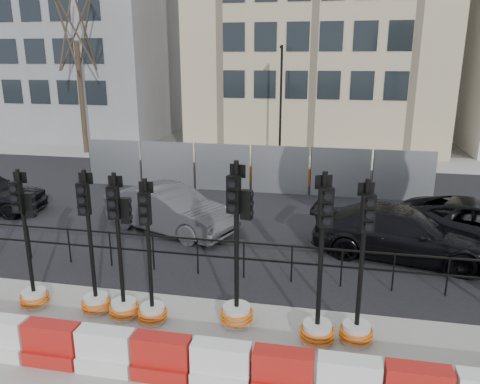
# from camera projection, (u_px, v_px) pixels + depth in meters

# --- Properties ---
(ground) EXTENTS (120.00, 120.00, 0.00)m
(ground) POSITION_uv_depth(u_px,v_px,m) (184.00, 297.00, 10.94)
(ground) COLOR #51514C
(ground) RESTS_ON ground
(sidewalk_near) EXTENTS (40.00, 6.00, 0.02)m
(sidewalk_near) POSITION_uv_depth(u_px,v_px,m) (131.00, 380.00, 8.11)
(sidewalk_near) COLOR gray
(sidewalk_near) RESTS_ON ground
(road) EXTENTS (40.00, 14.00, 0.03)m
(road) POSITION_uv_depth(u_px,v_px,m) (241.00, 207.00, 17.54)
(road) COLOR black
(road) RESTS_ON ground
(sidewalk_far) EXTENTS (40.00, 4.00, 0.02)m
(sidewalk_far) POSITION_uv_depth(u_px,v_px,m) (272.00, 158.00, 26.02)
(sidewalk_far) COLOR gray
(sidewalk_far) RESTS_ON ground
(building_grey) EXTENTS (11.00, 9.06, 14.00)m
(building_grey) POSITION_uv_depth(u_px,v_px,m) (85.00, 33.00, 32.35)
(building_grey) COLOR gray
(building_grey) RESTS_ON ground
(kerb_railing) EXTENTS (18.00, 0.04, 1.00)m
(kerb_railing) POSITION_uv_depth(u_px,v_px,m) (198.00, 250.00, 11.88)
(kerb_railing) COLOR black
(kerb_railing) RESTS_ON ground
(heras_fencing) EXTENTS (14.33, 1.72, 2.00)m
(heras_fencing) POSITION_uv_depth(u_px,v_px,m) (254.00, 172.00, 19.99)
(heras_fencing) COLOR gray
(heras_fencing) RESTS_ON ground
(lamp_post_far) EXTENTS (0.12, 0.56, 6.00)m
(lamp_post_far) POSITION_uv_depth(u_px,v_px,m) (281.00, 101.00, 24.08)
(lamp_post_far) COLOR black
(lamp_post_far) RESTS_ON ground
(tree_bare_far) EXTENTS (2.00, 2.00, 9.00)m
(tree_bare_far) POSITION_uv_depth(u_px,v_px,m) (76.00, 34.00, 25.77)
(tree_bare_far) COLOR #473828
(tree_bare_far) RESTS_ON ground
(barrier_row) EXTENTS (16.75, 0.50, 0.80)m
(barrier_row) POSITION_uv_depth(u_px,v_px,m) (134.00, 355.00, 8.20)
(barrier_row) COLOR red
(barrier_row) RESTS_ON ground
(traffic_signal_b) EXTENTS (0.63, 0.63, 3.18)m
(traffic_signal_b) POSITION_uv_depth(u_px,v_px,m) (32.00, 276.00, 10.31)
(traffic_signal_b) COLOR white
(traffic_signal_b) RESTS_ON ground
(traffic_signal_c) EXTENTS (0.64, 0.64, 3.22)m
(traffic_signal_c) POSITION_uv_depth(u_px,v_px,m) (94.00, 285.00, 10.10)
(traffic_signal_c) COLOR white
(traffic_signal_c) RESTS_ON ground
(traffic_signal_d) EXTENTS (0.63, 0.63, 3.21)m
(traffic_signal_d) POSITION_uv_depth(u_px,v_px,m) (123.00, 285.00, 9.86)
(traffic_signal_d) COLOR white
(traffic_signal_d) RESTS_ON ground
(traffic_signal_e) EXTENTS (0.62, 0.62, 3.14)m
(traffic_signal_e) POSITION_uv_depth(u_px,v_px,m) (151.00, 295.00, 9.72)
(traffic_signal_e) COLOR white
(traffic_signal_e) RESTS_ON ground
(traffic_signal_f) EXTENTS (0.69, 0.69, 3.51)m
(traffic_signal_f) POSITION_uv_depth(u_px,v_px,m) (237.00, 288.00, 9.58)
(traffic_signal_f) COLOR white
(traffic_signal_f) RESTS_ON ground
(traffic_signal_g) EXTENTS (0.68, 0.68, 3.46)m
(traffic_signal_g) POSITION_uv_depth(u_px,v_px,m) (318.00, 310.00, 8.99)
(traffic_signal_g) COLOR white
(traffic_signal_g) RESTS_ON ground
(traffic_signal_h) EXTENTS (0.65, 0.65, 3.32)m
(traffic_signal_h) POSITION_uv_depth(u_px,v_px,m) (358.00, 311.00, 9.00)
(traffic_signal_h) COLOR white
(traffic_signal_h) RESTS_ON ground
(car_b) EXTENTS (4.55, 5.48, 1.46)m
(car_b) POSITION_uv_depth(u_px,v_px,m) (170.00, 209.00, 14.91)
(car_b) COLOR #414246
(car_b) RESTS_ON ground
(car_c) EXTENTS (3.73, 5.59, 1.42)m
(car_c) POSITION_uv_depth(u_px,v_px,m) (402.00, 233.00, 12.94)
(car_c) COLOR black
(car_c) RESTS_ON ground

